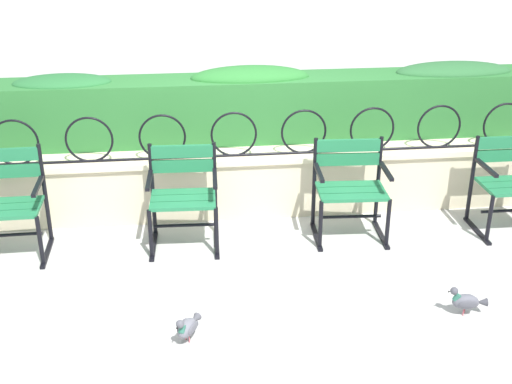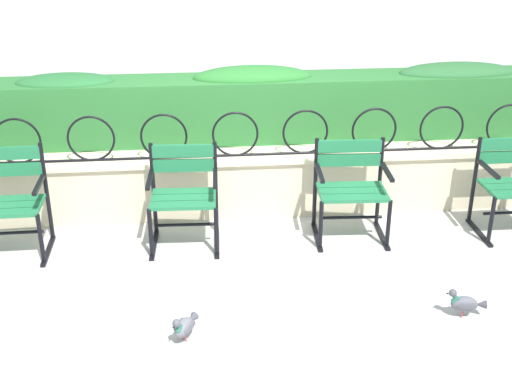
% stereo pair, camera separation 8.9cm
% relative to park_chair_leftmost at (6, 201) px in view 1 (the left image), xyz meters
% --- Properties ---
extents(ground_plane, '(60.00, 60.00, 0.00)m').
position_rel_park_chair_leftmost_xyz_m(ground_plane, '(2.03, -0.33, -0.47)').
color(ground_plane, '#B7B5AF').
extents(stone_wall, '(6.75, 0.41, 0.60)m').
position_rel_park_chair_leftmost_xyz_m(stone_wall, '(2.03, 0.56, -0.17)').
color(stone_wall, beige).
rests_on(stone_wall, ground).
extents(iron_arch_fence, '(6.22, 0.02, 0.42)m').
position_rel_park_chair_leftmost_xyz_m(iron_arch_fence, '(1.93, 0.49, 0.31)').
color(iron_arch_fence, black).
rests_on(iron_arch_fence, stone_wall).
extents(hedge_row, '(6.62, 0.51, 0.71)m').
position_rel_park_chair_leftmost_xyz_m(hedge_row, '(2.09, 0.99, 0.46)').
color(hedge_row, '#2D7033').
rests_on(hedge_row, stone_wall).
extents(park_chair_leftmost, '(0.61, 0.53, 0.89)m').
position_rel_park_chair_leftmost_xyz_m(park_chair_leftmost, '(0.00, 0.00, 0.00)').
color(park_chair_leftmost, '#237547').
rests_on(park_chair_leftmost, ground).
extents(park_chair_centre_left, '(0.60, 0.54, 0.85)m').
position_rel_park_chair_leftmost_xyz_m(park_chair_centre_left, '(1.44, 0.01, -0.01)').
color(park_chair_centre_left, '#237547').
rests_on(park_chair_centre_left, ground).
extents(park_chair_centre_right, '(0.64, 0.55, 0.84)m').
position_rel_park_chair_leftmost_xyz_m(park_chair_centre_right, '(2.88, 0.02, -0.01)').
color(park_chair_centre_right, '#237547').
rests_on(park_chair_centre_right, ground).
extents(park_chair_rightmost, '(0.58, 0.52, 0.82)m').
position_rel_park_chair_leftmost_xyz_m(park_chair_rightmost, '(4.31, -0.03, -0.02)').
color(park_chair_rightmost, '#237547').
rests_on(park_chair_rightmost, ground).
extents(pigeon_near_chairs, '(0.29, 0.12, 0.22)m').
position_rel_park_chair_leftmost_xyz_m(pigeon_near_chairs, '(3.41, -1.32, -0.36)').
color(pigeon_near_chairs, '#5B5B66').
rests_on(pigeon_near_chairs, ground).
extents(pigeon_far_side, '(0.19, 0.27, 0.22)m').
position_rel_park_chair_leftmost_xyz_m(pigeon_far_side, '(1.43, -1.41, -0.36)').
color(pigeon_far_side, slate).
rests_on(pigeon_far_side, ground).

